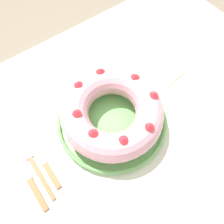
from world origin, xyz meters
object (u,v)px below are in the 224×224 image
(fork, at_px, (34,165))
(napkin, at_px, (167,72))
(serving_dish, at_px, (112,120))
(serving_knife, at_px, (30,181))
(bundt_cake, at_px, (112,112))
(cake_knife, at_px, (45,165))

(fork, relative_size, napkin, 1.55)
(serving_dish, relative_size, fork, 1.73)
(fork, bearing_deg, serving_knife, -132.21)
(bundt_cake, distance_m, fork, 0.28)
(bundt_cake, relative_size, fork, 1.54)
(fork, bearing_deg, bundt_cake, -2.93)
(cake_knife, bearing_deg, napkin, 2.73)
(fork, xyz_separation_m, serving_knife, (-0.03, -0.03, -0.00))
(serving_knife, height_order, napkin, serving_knife)
(napkin, bearing_deg, bundt_cake, -172.24)
(serving_dish, distance_m, cake_knife, 0.25)
(serving_dish, bearing_deg, bundt_cake, 5.49)
(serving_dish, distance_m, fork, 0.27)
(fork, height_order, serving_knife, serving_knife)
(cake_knife, xyz_separation_m, napkin, (0.53, 0.03, -0.00))
(fork, distance_m, napkin, 0.56)
(fork, height_order, napkin, fork)
(serving_knife, bearing_deg, cake_knife, 14.10)
(bundt_cake, xyz_separation_m, fork, (-0.27, 0.02, -0.06))
(bundt_cake, distance_m, serving_knife, 0.31)
(serving_dish, xyz_separation_m, serving_knife, (-0.30, -0.01, -0.01))
(bundt_cake, distance_m, cake_knife, 0.25)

